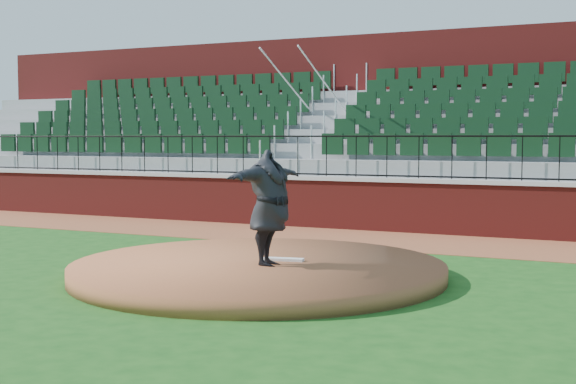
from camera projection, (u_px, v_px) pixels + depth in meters
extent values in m
plane|color=#184A15|center=(248.00, 278.00, 12.55)|extent=(90.00, 90.00, 0.00)
cube|color=brown|center=(363.00, 239.00, 17.41)|extent=(34.00, 3.20, 0.01)
cube|color=maroon|center=(386.00, 207.00, 18.80)|extent=(34.00, 0.35, 1.20)
cube|color=#B7B7B7|center=(387.00, 180.00, 18.76)|extent=(34.00, 0.45, 0.10)
cube|color=maroon|center=(445.00, 122.00, 23.62)|extent=(34.00, 0.50, 5.50)
cylinder|color=brown|center=(258.00, 270.00, 12.60)|extent=(6.04, 6.04, 0.25)
cube|color=white|center=(283.00, 259.00, 12.74)|extent=(0.69, 0.30, 0.04)
imported|color=black|center=(270.00, 208.00, 12.22)|extent=(0.64, 2.26, 1.83)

